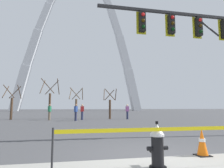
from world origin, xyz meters
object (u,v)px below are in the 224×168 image
at_px(fire_hydrant, 157,146).
at_px(pedestrian_walking_right, 76,112).
at_px(traffic_cone_by_hydrant, 202,142).
at_px(pedestrian_walking_left, 50,112).
at_px(monument_arch, 80,46).
at_px(pedestrian_near_trees, 82,112).
at_px(traffic_signal_gantry, 207,41).
at_px(pedestrian_standing_center, 127,112).

relative_size(fire_hydrant, pedestrian_walking_right, 0.62).
height_order(traffic_cone_by_hydrant, pedestrian_walking_left, pedestrian_walking_left).
relative_size(monument_arch, pedestrian_near_trees, 33.46).
height_order(traffic_cone_by_hydrant, traffic_signal_gantry, traffic_signal_gantry).
relative_size(fire_hydrant, pedestrian_standing_center, 0.62).
height_order(traffic_signal_gantry, pedestrian_walking_left, traffic_signal_gantry).
relative_size(pedestrian_walking_left, pedestrian_near_trees, 1.00).
xyz_separation_m(fire_hydrant, pedestrian_near_trees, (-0.84, 16.40, 0.35)).
bearing_deg(traffic_signal_gantry, pedestrian_walking_left, 123.43).
xyz_separation_m(pedestrian_walking_left, pedestrian_walking_right, (2.56, -1.52, 0.00)).
distance_m(traffic_signal_gantry, pedestrian_walking_left, 15.70).
bearing_deg(fire_hydrant, monument_arch, 89.74).
relative_size(traffic_cone_by_hydrant, traffic_signal_gantry, 0.09).
height_order(traffic_signal_gantry, pedestrian_standing_center, traffic_signal_gantry).
relative_size(monument_arch, pedestrian_standing_center, 33.46).
bearing_deg(fire_hydrant, pedestrian_walking_right, 95.68).
height_order(fire_hydrant, pedestrian_near_trees, pedestrian_near_trees).
bearing_deg(traffic_cone_by_hydrant, pedestrian_near_trees, 98.97).
bearing_deg(pedestrian_standing_center, pedestrian_walking_left, 179.64).
bearing_deg(traffic_signal_gantry, pedestrian_near_trees, 112.48).
height_order(fire_hydrant, pedestrian_walking_left, pedestrian_walking_left).
bearing_deg(pedestrian_standing_center, traffic_cone_by_hydrant, -98.51).
bearing_deg(fire_hydrant, traffic_signal_gantry, 41.35).
height_order(traffic_cone_by_hydrant, pedestrian_standing_center, pedestrian_standing_center).
distance_m(pedestrian_walking_left, pedestrian_walking_right, 2.98).
bearing_deg(monument_arch, traffic_signal_gantry, -86.18).
relative_size(monument_arch, pedestrian_walking_right, 33.46).
bearing_deg(pedestrian_walking_left, traffic_signal_gantry, -56.57).
distance_m(traffic_signal_gantry, pedestrian_near_trees, 14.06).
relative_size(pedestrian_walking_left, pedestrian_standing_center, 1.00).
xyz_separation_m(fire_hydrant, pedestrian_walking_right, (-1.50, 15.08, 0.35)).
bearing_deg(pedestrian_near_trees, pedestrian_standing_center, 1.75).
xyz_separation_m(fire_hydrant, pedestrian_walking_left, (-4.06, 16.60, 0.35)).
xyz_separation_m(traffic_signal_gantry, monument_arch, (-4.06, 60.90, 18.50)).
distance_m(pedestrian_standing_center, pedestrian_walking_right, 5.68).
distance_m(traffic_cone_by_hydrant, pedestrian_near_trees, 15.82).
bearing_deg(traffic_cone_by_hydrant, pedestrian_walking_left, 109.79).
bearing_deg(fire_hydrant, pedestrian_walking_left, 103.76).
bearing_deg(pedestrian_walking_left, pedestrian_standing_center, -0.36).
height_order(fire_hydrant, pedestrian_walking_right, pedestrian_walking_right).
distance_m(monument_arch, pedestrian_walking_left, 53.15).
height_order(traffic_cone_by_hydrant, monument_arch, monument_arch).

